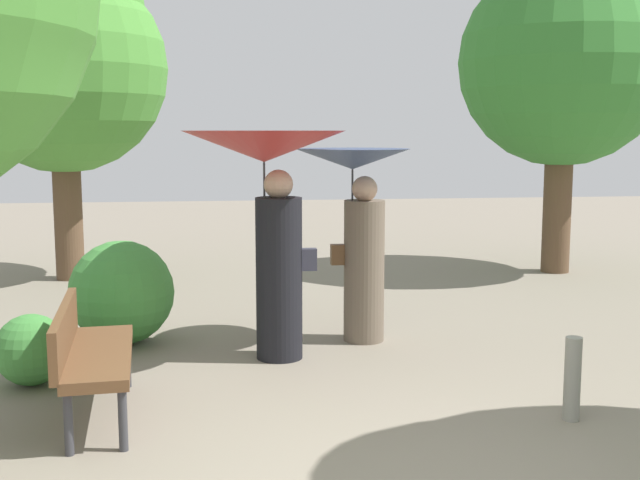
{
  "coord_description": "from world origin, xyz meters",
  "views": [
    {
      "loc": [
        -1.0,
        -4.04,
        2.07
      ],
      "look_at": [
        0.0,
        3.56,
        1.02
      ],
      "focal_mm": 44.55,
      "sensor_mm": 36.0,
      "label": 1
    }
  ],
  "objects_px": {
    "park_bench": "(88,350)",
    "path_marker_post": "(572,379)",
    "person_left": "(269,188)",
    "tree_mid_right": "(564,44)",
    "person_right": "(358,212)",
    "tree_near_left": "(61,50)"
  },
  "relations": [
    {
      "from": "person_right",
      "to": "tree_near_left",
      "type": "distance_m",
      "value": 5.48
    },
    {
      "from": "person_right",
      "to": "tree_near_left",
      "type": "relative_size",
      "value": 0.39
    },
    {
      "from": "person_left",
      "to": "tree_mid_right",
      "type": "distance_m",
      "value": 6.27
    },
    {
      "from": "person_left",
      "to": "park_bench",
      "type": "distance_m",
      "value": 2.24
    },
    {
      "from": "person_left",
      "to": "path_marker_post",
      "type": "relative_size",
      "value": 3.39
    },
    {
      "from": "person_right",
      "to": "tree_near_left",
      "type": "bearing_deg",
      "value": 47.37
    },
    {
      "from": "person_left",
      "to": "tree_mid_right",
      "type": "xyz_separation_m",
      "value": [
        4.52,
        3.99,
        1.75
      ]
    },
    {
      "from": "park_bench",
      "to": "person_left",
      "type": "bearing_deg",
      "value": -50.55
    },
    {
      "from": "person_right",
      "to": "tree_near_left",
      "type": "xyz_separation_m",
      "value": [
        -3.44,
        3.82,
        1.89
      ]
    },
    {
      "from": "person_left",
      "to": "person_right",
      "type": "height_order",
      "value": "person_left"
    },
    {
      "from": "tree_near_left",
      "to": "tree_mid_right",
      "type": "height_order",
      "value": "tree_mid_right"
    },
    {
      "from": "person_left",
      "to": "tree_mid_right",
      "type": "relative_size",
      "value": 0.41
    },
    {
      "from": "park_bench",
      "to": "path_marker_post",
      "type": "distance_m",
      "value": 3.5
    },
    {
      "from": "person_left",
      "to": "tree_near_left",
      "type": "distance_m",
      "value": 5.27
    },
    {
      "from": "park_bench",
      "to": "tree_mid_right",
      "type": "distance_m",
      "value": 8.48
    },
    {
      "from": "park_bench",
      "to": "tree_mid_right",
      "type": "relative_size",
      "value": 0.3
    },
    {
      "from": "person_right",
      "to": "tree_mid_right",
      "type": "height_order",
      "value": "tree_mid_right"
    },
    {
      "from": "person_left",
      "to": "path_marker_post",
      "type": "bearing_deg",
      "value": -127.14
    },
    {
      "from": "person_left",
      "to": "park_bench",
      "type": "relative_size",
      "value": 1.35
    },
    {
      "from": "person_left",
      "to": "tree_near_left",
      "type": "xyz_separation_m",
      "value": [
        -2.54,
        4.33,
        1.61
      ]
    },
    {
      "from": "path_marker_post",
      "to": "tree_near_left",
      "type": "bearing_deg",
      "value": 126.49
    },
    {
      "from": "person_right",
      "to": "path_marker_post",
      "type": "xyz_separation_m",
      "value": [
        1.14,
        -2.39,
        -0.98
      ]
    }
  ]
}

